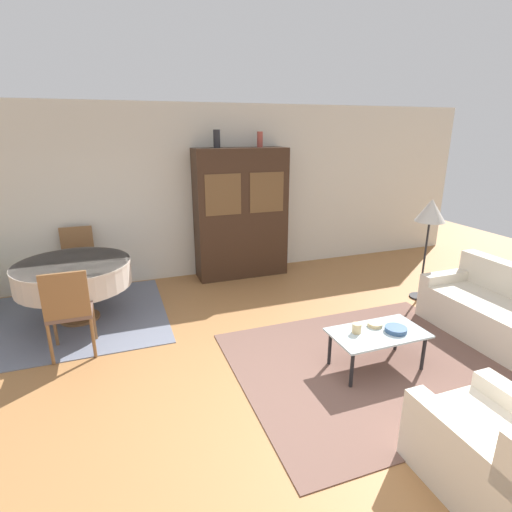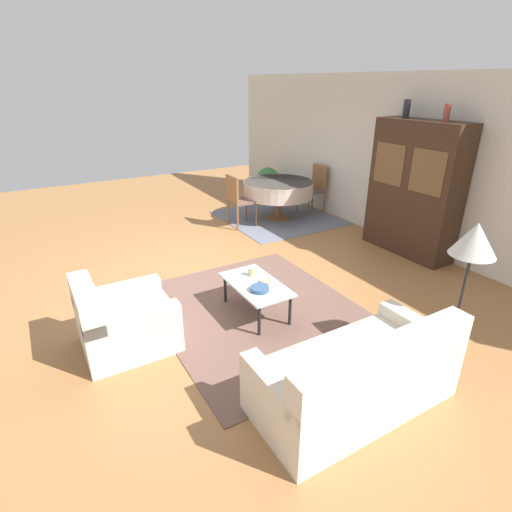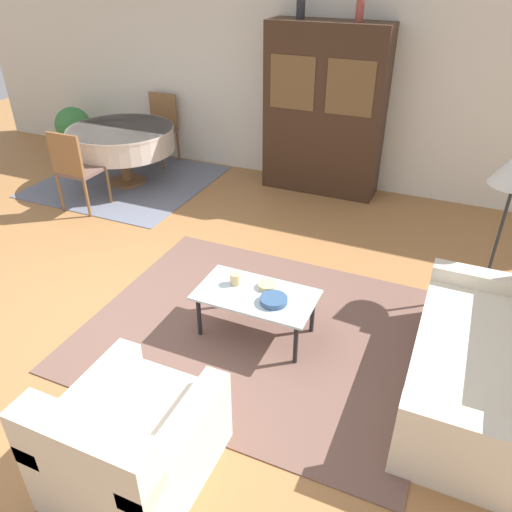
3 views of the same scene
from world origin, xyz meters
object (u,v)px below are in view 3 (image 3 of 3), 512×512
(bowl, at_px, (274,300))
(bowl_small, at_px, (267,286))
(dining_chair_far, at_px, (160,125))
(armchair, at_px, (130,445))
(couch, at_px, (484,366))
(coffee_table, at_px, (256,298))
(display_cabinet, at_px, (324,111))
(dining_chair_near, at_px, (75,166))
(vase_tall, at_px, (301,6))
(cup, at_px, (236,279))
(potted_plant, at_px, (74,128))
(vase_short, at_px, (360,10))
(dining_table, at_px, (122,139))

(bowl, distance_m, bowl_small, 0.21)
(dining_chair_far, bearing_deg, armchair, 120.84)
(couch, bearing_deg, coffee_table, 89.34)
(dining_chair_far, bearing_deg, display_cabinet, 179.39)
(dining_chair_near, bearing_deg, vase_tall, 40.51)
(cup, bearing_deg, bowl, -16.90)
(potted_plant, bearing_deg, coffee_table, -33.42)
(vase_short, bearing_deg, dining_chair_far, 179.48)
(couch, distance_m, potted_plant, 6.59)
(dining_chair_far, xyz_separation_m, bowl_small, (2.93, -2.98, -0.14))
(dining_table, bearing_deg, dining_chair_far, 90.00)
(dining_table, xyz_separation_m, bowl_small, (2.93, -2.08, -0.19))
(dining_table, bearing_deg, bowl, -36.36)
(bowl_small, bearing_deg, vase_tall, 105.74)
(display_cabinet, relative_size, bowl, 9.57)
(cup, relative_size, vase_tall, 0.37)
(couch, bearing_deg, display_cabinet, 34.52)
(display_cabinet, bearing_deg, couch, -55.48)
(couch, relative_size, vase_short, 7.39)
(dining_chair_near, height_order, bowl, dining_chair_near)
(dining_table, relative_size, vase_short, 5.88)
(dining_chair_near, bearing_deg, dining_chair_far, 90.00)
(dining_table, distance_m, bowl_small, 3.59)
(potted_plant, bearing_deg, bowl, -32.87)
(bowl, bearing_deg, vase_short, 94.99)
(display_cabinet, xyz_separation_m, dining_chair_near, (-2.45, -1.79, -0.47))
(vase_tall, bearing_deg, vase_short, 0.00)
(coffee_table, xyz_separation_m, vase_short, (-0.10, 3.07, 1.80))
(armchair, relative_size, dining_table, 0.66)
(cup, xyz_separation_m, vase_tall, (-0.58, 3.01, 1.73))
(dining_chair_near, height_order, vase_tall, vase_tall)
(cup, bearing_deg, dining_chair_far, 131.33)
(display_cabinet, bearing_deg, dining_table, -160.28)
(armchair, bearing_deg, dining_chair_far, 120.84)
(display_cabinet, distance_m, dining_chair_near, 3.07)
(coffee_table, height_order, vase_tall, vase_tall)
(display_cabinet, bearing_deg, vase_tall, 179.85)
(coffee_table, bearing_deg, armchair, -94.86)
(couch, xyz_separation_m, coffee_table, (-1.70, 0.02, 0.06))
(dining_table, relative_size, dining_chair_far, 1.41)
(coffee_table, xyz_separation_m, potted_plant, (-4.25, 2.81, 0.06))
(couch, relative_size, display_cabinet, 0.84)
(coffee_table, bearing_deg, vase_short, 91.91)
(armchair, height_order, bowl, armchair)
(dining_table, xyz_separation_m, cup, (2.67, -2.13, -0.16))
(coffee_table, xyz_separation_m, bowl, (0.17, -0.05, 0.07))
(armchair, bearing_deg, bowl_small, 83.83)
(couch, height_order, bowl_small, couch)
(display_cabinet, distance_m, bowl, 3.24)
(bowl_small, bearing_deg, dining_chair_far, 134.44)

